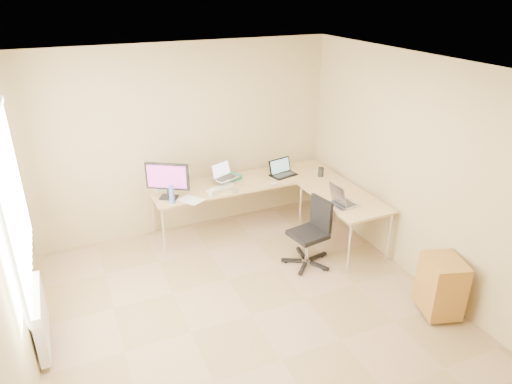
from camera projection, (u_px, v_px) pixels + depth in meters
name	position (u px, v px, depth m)	size (l,w,h in m)	color
floor	(251.00, 315.00, 5.00)	(4.50, 4.50, 0.00)	tan
ceiling	(250.00, 70.00, 3.91)	(4.50, 4.50, 0.00)	white
wall_back	(185.00, 140.00, 6.32)	(4.50, 4.50, 0.00)	tan
wall_front	(410.00, 371.00, 2.59)	(4.50, 4.50, 0.00)	tan
wall_left	(8.00, 255.00, 3.68)	(4.50, 4.50, 0.00)	tan
wall_right	(420.00, 174.00, 5.23)	(4.50, 4.50, 0.00)	tan
desk_main	(246.00, 204.00, 6.65)	(2.65, 0.70, 0.73)	tan
desk_return	(342.00, 221.00, 6.18)	(0.70, 1.30, 0.73)	tan
monitor	(168.00, 181.00, 5.88)	(0.56, 0.18, 0.48)	black
book_stack	(227.00, 176.00, 6.58)	(0.25, 0.34, 0.06)	#227F74
laptop_center	(225.00, 171.00, 6.37)	(0.34, 0.26, 0.22)	silver
laptop_black	(284.00, 168.00, 6.63)	(0.37, 0.27, 0.23)	black
keyboard	(220.00, 187.00, 6.26)	(0.43, 0.12, 0.02)	silver
mouse	(273.00, 184.00, 6.35)	(0.10, 0.06, 0.04)	beige
mug	(211.00, 193.00, 6.01)	(0.10, 0.10, 0.09)	white
cd_stack	(234.00, 191.00, 6.13)	(0.13, 0.13, 0.03)	silver
water_bottle	(172.00, 194.00, 5.79)	(0.07, 0.07, 0.24)	#4767C6
papers	(191.00, 200.00, 5.92)	(0.21, 0.30, 0.01)	white
white_box	(163.00, 186.00, 6.23)	(0.24, 0.18, 0.09)	white
desk_fan	(182.00, 176.00, 6.29)	(0.22, 0.22, 0.28)	white
black_cup	(321.00, 172.00, 6.61)	(0.08, 0.08, 0.14)	black
laptop_return	(345.00, 196.00, 5.75)	(0.28, 0.36, 0.24)	#9F9FB5
office_chair	(308.00, 229.00, 5.71)	(0.52, 0.52, 0.87)	black
cabinet	(441.00, 285.00, 4.88)	(0.36, 0.45, 0.62)	brown
radiator	(40.00, 317.00, 4.43)	(0.09, 0.80, 0.55)	white
window	(10.00, 206.00, 3.92)	(0.10, 1.80, 1.40)	white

